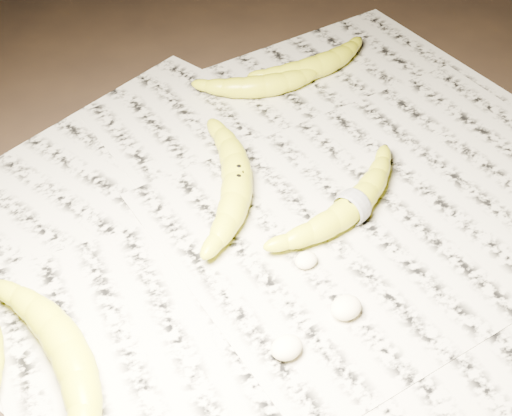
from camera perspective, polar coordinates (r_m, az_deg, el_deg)
ground at (r=0.83m, az=0.91°, el=-2.87°), size 3.00×3.00×0.00m
newspaper_patch at (r=0.86m, az=1.05°, el=-0.46°), size 0.90×0.70×0.01m
banana_left_b at (r=0.72m, az=-14.77°, el=-10.97°), size 0.08×0.21×0.04m
banana_center at (r=0.87m, az=-1.53°, el=2.24°), size 0.17×0.21×0.04m
banana_taped at (r=0.84m, az=7.73°, el=0.26°), size 0.21×0.10×0.03m
banana_upper_a at (r=1.04m, az=0.63°, el=9.92°), size 0.18×0.11×0.03m
banana_upper_b at (r=1.08m, az=4.90°, el=11.39°), size 0.17×0.07×0.03m
measuring_tape at (r=0.84m, az=7.73°, el=0.26°), size 0.01×0.04×0.04m
flesh_chunk_a at (r=0.72m, az=2.48°, el=-10.90°), size 0.03×0.03×0.02m
flesh_chunk_b at (r=0.75m, az=7.23°, el=-7.72°), size 0.03×0.03×0.02m
flesh_chunk_c at (r=0.79m, az=4.05°, el=-3.99°), size 0.03×0.02×0.02m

